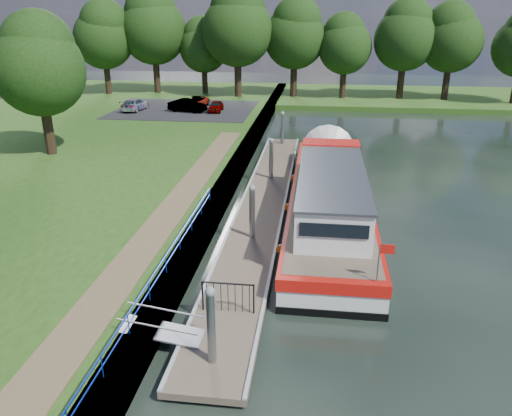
# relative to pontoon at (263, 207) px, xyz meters

# --- Properties ---
(ground) EXTENTS (160.00, 160.00, 0.00)m
(ground) POSITION_rel_pontoon_xyz_m (0.00, -13.00, -0.18)
(ground) COLOR black
(ground) RESTS_ON ground
(bank_edge) EXTENTS (1.10, 90.00, 0.78)m
(bank_edge) POSITION_rel_pontoon_xyz_m (-2.55, 2.00, 0.20)
(bank_edge) COLOR #473D2D
(bank_edge) RESTS_ON ground
(far_bank) EXTENTS (60.00, 18.00, 0.60)m
(far_bank) POSITION_rel_pontoon_xyz_m (12.00, 39.00, 0.12)
(far_bank) COLOR #244814
(far_bank) RESTS_ON ground
(footpath) EXTENTS (1.60, 40.00, 0.05)m
(footpath) POSITION_rel_pontoon_xyz_m (-4.40, -5.00, 0.62)
(footpath) COLOR brown
(footpath) RESTS_ON riverbank
(carpark) EXTENTS (14.00, 12.00, 0.06)m
(carpark) POSITION_rel_pontoon_xyz_m (-11.00, 25.00, 0.62)
(carpark) COLOR black
(carpark) RESTS_ON riverbank
(blue_fence) EXTENTS (0.04, 18.04, 0.72)m
(blue_fence) POSITION_rel_pontoon_xyz_m (-2.75, -10.00, 1.13)
(blue_fence) COLOR #0C2DBF
(blue_fence) RESTS_ON riverbank
(pontoon) EXTENTS (2.50, 30.00, 0.56)m
(pontoon) POSITION_rel_pontoon_xyz_m (0.00, 0.00, 0.00)
(pontoon) COLOR brown
(pontoon) RESTS_ON ground
(mooring_piles) EXTENTS (0.30, 27.30, 3.55)m
(mooring_piles) POSITION_rel_pontoon_xyz_m (0.00, 0.00, 1.10)
(mooring_piles) COLOR gray
(mooring_piles) RESTS_ON ground
(gangway) EXTENTS (2.58, 1.00, 0.92)m
(gangway) POSITION_rel_pontoon_xyz_m (-1.85, -12.50, 0.44)
(gangway) COLOR #A5A8AD
(gangway) RESTS_ON ground
(gate_panel) EXTENTS (1.85, 0.05, 1.15)m
(gate_panel) POSITION_rel_pontoon_xyz_m (-0.00, -10.80, 0.97)
(gate_panel) COLOR black
(gate_panel) RESTS_ON ground
(barge) EXTENTS (4.36, 21.15, 4.78)m
(barge) POSITION_rel_pontoon_xyz_m (3.60, 0.26, 0.90)
(barge) COLOR black
(barge) RESTS_ON ground
(horizon_trees) EXTENTS (54.38, 10.03, 12.87)m
(horizon_trees) POSITION_rel_pontoon_xyz_m (-1.61, 35.68, 7.76)
(horizon_trees) COLOR #332316
(horizon_trees) RESTS_ON ground
(bank_tree_a) EXTENTS (6.12, 6.12, 9.72)m
(bank_tree_a) POSITION_rel_pontoon_xyz_m (-15.99, 7.08, 6.84)
(bank_tree_a) COLOR #332316
(bank_tree_a) RESTS_ON riverbank
(car_a) EXTENTS (1.36, 3.17, 1.07)m
(car_a) POSITION_rel_pontoon_xyz_m (-7.51, 24.06, 1.19)
(car_a) COLOR #999999
(car_a) RESTS_ON carpark
(car_b) EXTENTS (4.09, 2.25, 1.28)m
(car_b) POSITION_rel_pontoon_xyz_m (-10.34, 23.59, 1.29)
(car_b) COLOR #999999
(car_b) RESTS_ON carpark
(car_c) EXTENTS (2.00, 4.26, 1.20)m
(car_c) POSITION_rel_pontoon_xyz_m (-15.88, 23.76, 1.25)
(car_c) COLOR #999999
(car_c) RESTS_ON carpark
(car_d) EXTENTS (2.47, 4.28, 1.12)m
(car_d) POSITION_rel_pontoon_xyz_m (-10.12, 26.14, 1.21)
(car_d) COLOR #999999
(car_d) RESTS_ON carpark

